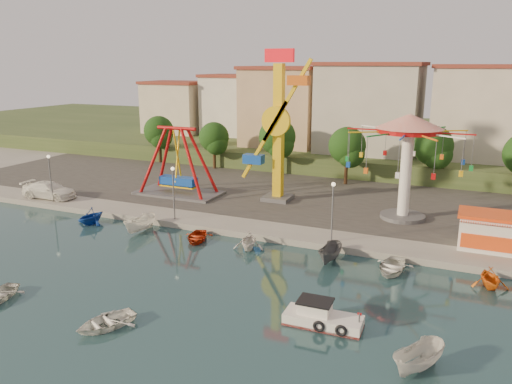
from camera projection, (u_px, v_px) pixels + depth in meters
The scene contains 32 objects.
ground at pixel (171, 292), 35.12m from camera, with size 200.00×200.00×0.00m, color #143139.
quay_deck at pixel (361, 150), 90.01m from camera, with size 200.00×100.00×0.60m, color #9E998E.
asphalt_pad at pixel (305, 188), 61.56m from camera, with size 90.00×28.00×0.01m, color #4C4944.
hill_terrace at pixel (367, 140), 94.14m from camera, with size 200.00×60.00×3.00m, color #384C26.
pirate_ship_ride at pixel (178, 163), 57.97m from camera, with size 10.00×5.00×8.00m.
kamikaze_tower at pixel (280, 130), 54.08m from camera, with size 5.58×3.10×16.50m.
wave_swinger at pixel (408, 143), 47.86m from camera, with size 11.60×11.60×10.40m.
booth_left at pixel (492, 231), 41.18m from camera, with size 5.40×3.78×3.08m.
lamp_post_0 at pixel (51, 180), 55.20m from camera, with size 0.14×0.14×5.00m, color #59595E.
lamp_post_1 at pixel (174, 195), 48.98m from camera, with size 0.14×0.14×5.00m, color #59595E.
lamp_post_2 at pixel (332, 214), 42.76m from camera, with size 0.14×0.14×5.00m, color #59595E.
tree_0 at pixel (159, 131), 76.63m from camera, with size 4.60×4.60×7.19m.
tree_1 at pixel (214, 137), 72.16m from camera, with size 4.35×4.35×6.80m.
tree_2 at pixel (277, 137), 67.71m from camera, with size 5.02×5.02×7.85m.
tree_3 at pixel (347, 146), 62.63m from camera, with size 4.68×4.68×7.32m.
tree_4 at pixel (433, 146), 61.35m from camera, with size 4.86×4.86×7.60m.
building_0 at pixel (152, 103), 86.68m from camera, with size 9.26×9.53×11.87m, color beige.
building_1 at pixel (228, 112), 87.12m from camera, with size 12.33×9.01×8.63m, color silver.
building_2 at pixel (301, 107), 82.20m from camera, with size 11.95×9.28×11.23m, color tan.
building_3 at pixel (382, 118), 74.29m from camera, with size 12.59×10.50×9.20m, color beige.
building_4 at pixel (480, 120), 72.07m from camera, with size 10.75×9.23×9.24m, color beige.
cabin_motorboat at pixel (321, 318), 30.60m from camera, with size 4.83×2.05×1.68m.
rowboat_b at pixel (105, 322), 30.34m from camera, with size 2.66×3.73×0.77m, color white.
skiff at pixel (419, 359), 25.84m from camera, with size 1.46×3.89×1.50m, color silver.
van at pixel (49, 190), 57.05m from camera, with size 2.58×6.34×1.84m, color white.
moored_boat_1 at pixel (91, 216), 49.74m from camera, with size 2.78×3.22×1.70m, color #11399D.
moored_boat_2 at pixel (140, 224), 47.42m from camera, with size 1.52×4.05×1.56m, color white.
moored_boat_3 at pixel (197, 237), 45.12m from camera, with size 2.54×3.56×0.74m, color #B22C0E.
moored_boat_4 at pixel (249, 240), 43.00m from camera, with size 2.62×3.04×1.60m, color silver.
moored_boat_5 at pixel (330, 254), 40.20m from camera, with size 1.43×3.79×1.46m, color #535358.
moored_boat_6 at pixel (392, 267), 38.39m from camera, with size 2.87×4.02×0.83m, color silver.
moored_boat_7 at pixel (490, 278), 35.63m from camera, with size 2.52×2.92×1.54m, color orange.
Camera 1 is at (18.43, -27.10, 15.66)m, focal length 35.00 mm.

